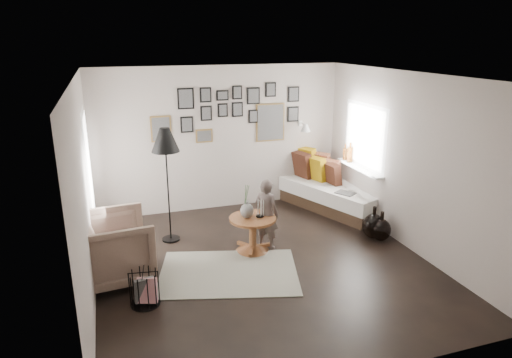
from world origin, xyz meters
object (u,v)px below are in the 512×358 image
object	(u,v)px
vase	(247,208)
demijohn_small	(381,230)
daybed	(330,190)
floor_lamp	(165,144)
pedestal_table	(253,236)
armchair	(113,248)
magazine_basket	(144,289)
demijohn_large	(373,226)
child	(267,214)

from	to	relation	value
vase	demijohn_small	world-z (taller)	vase
daybed	floor_lamp	size ratio (longest dim) A/B	1.27
pedestal_table	vase	world-z (taller)	vase
armchair	floor_lamp	distance (m)	1.72
floor_lamp	magazine_basket	world-z (taller)	floor_lamp
daybed	magazine_basket	size ratio (longest dim) A/B	5.38
demijohn_large	demijohn_small	size ratio (longest dim) A/B	1.10
daybed	demijohn_large	distance (m)	1.49
magazine_basket	armchair	bearing A→B (deg)	113.92
demijohn_large	demijohn_small	xyz separation A→B (m)	(0.06, -0.12, -0.02)
pedestal_table	child	size ratio (longest dim) A/B	0.63
vase	demijohn_large	world-z (taller)	vase
vase	demijohn_large	bearing A→B (deg)	-4.67
floor_lamp	magazine_basket	xyz separation A→B (m)	(-0.55, -1.72, -1.34)
daybed	demijohn_large	xyz separation A→B (m)	(0.01, -1.48, -0.13)
armchair	demijohn_large	size ratio (longest dim) A/B	1.88
demijohn_large	daybed	bearing A→B (deg)	90.21
daybed	armchair	size ratio (longest dim) A/B	2.30
demijohn_large	child	world-z (taller)	child
child	demijohn_large	bearing A→B (deg)	-136.73
armchair	magazine_basket	xyz separation A→B (m)	(0.32, -0.72, -0.24)
magazine_basket	demijohn_small	xyz separation A→B (m)	(3.68, 0.68, -0.03)
pedestal_table	daybed	xyz separation A→B (m)	(1.96, 1.34, 0.08)
floor_lamp	child	xyz separation A→B (m)	(1.34, -0.72, -1.00)
daybed	demijohn_small	xyz separation A→B (m)	(0.07, -1.60, -0.15)
vase	armchair	world-z (taller)	vase
pedestal_table	daybed	world-z (taller)	daybed
child	armchair	bearing A→B (deg)	57.11
armchair	demijohn_large	xyz separation A→B (m)	(3.94, 0.08, -0.25)
armchair	magazine_basket	size ratio (longest dim) A/B	2.34
armchair	child	distance (m)	2.23
child	floor_lamp	bearing A→B (deg)	21.49
demijohn_large	child	distance (m)	1.77
vase	demijohn_small	bearing A→B (deg)	-7.75
daybed	armchair	bearing A→B (deg)	179.84
vase	magazine_basket	world-z (taller)	vase
child	vase	bearing A→B (deg)	55.98
floor_lamp	demijohn_small	xyz separation A→B (m)	(3.13, -1.05, -1.36)
demijohn_large	demijohn_small	world-z (taller)	demijohn_large
vase	demijohn_small	size ratio (longest dim) A/B	1.03
pedestal_table	demijohn_large	xyz separation A→B (m)	(1.96, -0.15, -0.05)
vase	magazine_basket	bearing A→B (deg)	-148.51
demijohn_small	armchair	bearing A→B (deg)	179.42
armchair	demijohn_small	bearing A→B (deg)	-96.00
magazine_basket	demijohn_small	distance (m)	3.74
vase	floor_lamp	size ratio (longest dim) A/B	0.27
child	daybed	bearing A→B (deg)	-93.37
pedestal_table	vase	size ratio (longest dim) A/B	1.40
demijohn_large	pedestal_table	bearing A→B (deg)	175.72
vase	daybed	size ratio (longest dim) A/B	0.22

